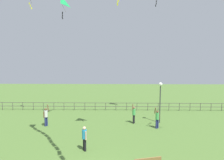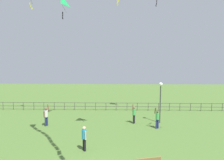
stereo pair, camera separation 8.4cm
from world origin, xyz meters
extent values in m
cylinder|color=#38383D|center=(5.22, 9.59, 1.80)|extent=(0.10, 0.10, 3.61)
sphere|color=white|center=(5.22, 9.59, 3.76)|extent=(0.36, 0.36, 0.36)
cylinder|color=navy|center=(4.56, 8.04, 0.41)|extent=(0.14, 0.14, 0.82)
cylinder|color=navy|center=(4.71, 8.10, 0.41)|extent=(0.14, 0.14, 0.82)
cylinder|color=#4CB259|center=(4.63, 8.07, 1.11)|extent=(0.30, 0.30, 0.58)
sphere|color=brown|center=(4.63, 8.07, 1.51)|extent=(0.22, 0.22, 0.22)
cylinder|color=brown|center=(4.43, 8.04, 1.63)|extent=(0.16, 0.23, 0.56)
cylinder|color=brown|center=(4.82, 8.14, 1.08)|extent=(0.09, 0.09, 0.55)
cylinder|color=black|center=(-1.06, 3.80, 0.42)|extent=(0.14, 0.14, 0.84)
cylinder|color=black|center=(-1.15, 3.93, 0.42)|extent=(0.14, 0.14, 0.84)
cylinder|color=#268CBF|center=(-1.11, 3.86, 1.14)|extent=(0.31, 0.31, 0.59)
sphere|color=beige|center=(-1.11, 3.86, 1.55)|extent=(0.23, 0.23, 0.23)
cylinder|color=beige|center=(-0.98, 3.70, 1.10)|extent=(0.09, 0.09, 0.56)
cylinder|color=beige|center=(-1.23, 4.03, 1.10)|extent=(0.09, 0.09, 0.56)
cylinder|color=black|center=(2.66, 9.30, 0.41)|extent=(0.14, 0.14, 0.83)
cylinder|color=black|center=(2.74, 9.44, 0.41)|extent=(0.14, 0.14, 0.83)
cylinder|color=#4CB259|center=(2.70, 9.37, 1.12)|extent=(0.30, 0.30, 0.59)
sphere|color=#8C6647|center=(2.70, 9.37, 1.53)|extent=(0.22, 0.22, 0.22)
cylinder|color=#8C6647|center=(2.56, 9.22, 1.64)|extent=(0.18, 0.15, 0.56)
cylinder|color=#8C6647|center=(2.80, 9.55, 1.09)|extent=(0.09, 0.09, 0.56)
cylinder|color=navy|center=(-5.38, 8.53, 0.43)|extent=(0.15, 0.15, 0.85)
cylinder|color=navy|center=(-5.48, 8.40, 0.43)|extent=(0.15, 0.15, 0.85)
cylinder|color=white|center=(-5.43, 8.47, 1.16)|extent=(0.31, 0.31, 0.60)
sphere|color=brown|center=(-5.43, 8.47, 1.57)|extent=(0.23, 0.23, 0.23)
cylinder|color=brown|center=(-5.27, 8.61, 1.69)|extent=(0.25, 0.21, 0.58)
cylinder|color=brown|center=(-5.55, 8.29, 1.12)|extent=(0.09, 0.09, 0.57)
cube|color=yellow|center=(-7.61, 10.85, 11.63)|extent=(0.09, 0.02, 0.20)
cube|color=yellow|center=(-7.53, 10.88, 11.41)|extent=(0.09, 0.01, 0.20)
cube|color=yellow|center=(-7.43, 10.93, 11.19)|extent=(0.09, 0.04, 0.20)
cube|color=yellow|center=(1.12, 5.73, 10.19)|extent=(0.11, 0.01, 0.21)
cube|color=yellow|center=(1.07, 5.71, 9.97)|extent=(0.10, 0.04, 0.20)
cube|color=black|center=(5.13, 11.90, 12.08)|extent=(0.10, 0.04, 0.20)
cube|color=black|center=(5.12, 11.90, 11.86)|extent=(0.10, 0.02, 0.21)
cube|color=black|center=(5.07, 11.87, 11.64)|extent=(0.09, 0.02, 0.20)
pyramid|color=#1EB759|center=(-3.96, 9.01, 11.22)|extent=(0.94, 1.13, 1.02)
cylinder|color=#4C381E|center=(-3.69, 8.89, 10.71)|extent=(0.55, 0.25, 1.02)
cube|color=black|center=(-3.76, 8.86, 10.19)|extent=(0.10, 0.05, 0.20)
cube|color=black|center=(-3.77, 8.85, 9.97)|extent=(0.09, 0.03, 0.20)
cube|color=black|center=(-3.77, 8.85, 9.75)|extent=(0.11, 0.03, 0.21)
cylinder|color=#4C4742|center=(-12.95, 14.00, 0.47)|extent=(0.06, 0.06, 0.95)
cylinder|color=#4C4742|center=(-11.67, 14.00, 0.47)|extent=(0.06, 0.06, 0.95)
cylinder|color=#4C4742|center=(-10.41, 14.00, 0.47)|extent=(0.06, 0.06, 0.95)
cylinder|color=#4C4742|center=(-9.11, 14.00, 0.47)|extent=(0.06, 0.06, 0.95)
cylinder|color=#4C4742|center=(-7.87, 14.00, 0.47)|extent=(0.06, 0.06, 0.95)
cylinder|color=#4C4742|center=(-6.58, 14.00, 0.47)|extent=(0.06, 0.06, 0.95)
cylinder|color=#4C4742|center=(-5.34, 14.00, 0.47)|extent=(0.06, 0.06, 0.95)
cylinder|color=#4C4742|center=(-4.08, 14.00, 0.47)|extent=(0.06, 0.06, 0.95)
cylinder|color=#4C4742|center=(-2.78, 14.00, 0.47)|extent=(0.06, 0.06, 0.95)
cylinder|color=#4C4742|center=(-1.53, 14.00, 0.47)|extent=(0.06, 0.06, 0.95)
cylinder|color=#4C4742|center=(-0.25, 14.00, 0.47)|extent=(0.06, 0.06, 0.95)
cylinder|color=#4C4742|center=(0.99, 14.00, 0.47)|extent=(0.06, 0.06, 0.95)
cylinder|color=#4C4742|center=(2.30, 14.00, 0.47)|extent=(0.06, 0.06, 0.95)
cylinder|color=#4C4742|center=(3.54, 14.00, 0.47)|extent=(0.06, 0.06, 0.95)
cylinder|color=#4C4742|center=(4.85, 14.00, 0.47)|extent=(0.06, 0.06, 0.95)
cylinder|color=#4C4742|center=(6.10, 14.00, 0.47)|extent=(0.06, 0.06, 0.95)
cylinder|color=#4C4742|center=(7.39, 14.00, 0.47)|extent=(0.06, 0.06, 0.95)
cylinder|color=#4C4742|center=(8.64, 14.00, 0.47)|extent=(0.06, 0.06, 0.95)
cylinder|color=#4C4742|center=(9.91, 14.00, 0.47)|extent=(0.06, 0.06, 0.95)
cylinder|color=#4C4742|center=(11.15, 14.00, 0.47)|extent=(0.06, 0.06, 0.95)
cylinder|color=#4C4742|center=(12.42, 14.00, 0.47)|extent=(0.06, 0.06, 0.95)
cylinder|color=#4C4742|center=(13.67, 14.00, 0.47)|extent=(0.06, 0.06, 0.95)
cube|color=#4C4742|center=(0.00, 14.00, 0.91)|extent=(36.00, 0.05, 0.05)
cube|color=#4C4742|center=(0.00, 14.00, 0.47)|extent=(36.00, 0.05, 0.05)
camera|label=1|loc=(0.95, -7.75, 5.91)|focal=29.38mm
camera|label=2|loc=(1.03, -7.74, 5.91)|focal=29.38mm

